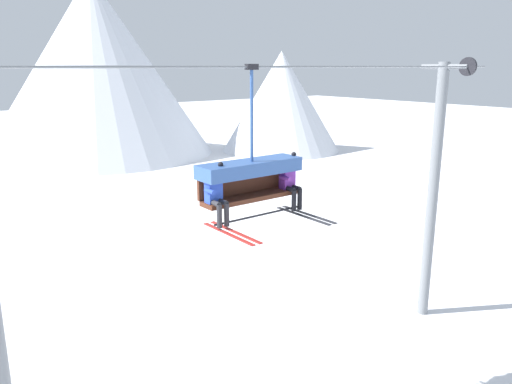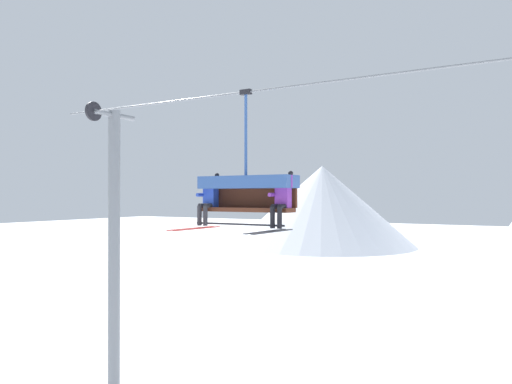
% 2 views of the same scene
% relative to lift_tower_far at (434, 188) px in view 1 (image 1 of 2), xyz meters
% --- Properties ---
extents(mountain_peak_central, '(22.05, 22.05, 16.93)m').
position_rel_lift_tower_far_xyz_m(mountain_peak_central, '(3.37, 39.65, 3.88)').
color(mountain_peak_central, white).
rests_on(mountain_peak_central, ground_plane).
extents(mountain_peak_east, '(12.15, 12.15, 10.06)m').
position_rel_lift_tower_far_xyz_m(mountain_peak_east, '(19.00, 30.26, 0.44)').
color(mountain_peak_east, white).
rests_on(mountain_peak_east, ground_plane).
extents(lift_tower_far, '(0.36, 1.88, 8.84)m').
position_rel_lift_tower_far_xyz_m(lift_tower_far, '(0.00, 0.00, 0.00)').
color(lift_tower_far, slate).
rests_on(lift_tower_far, ground_plane).
extents(lift_cable, '(15.46, 0.05, 0.05)m').
position_rel_lift_tower_far_xyz_m(lift_cable, '(-6.73, -0.78, 3.97)').
color(lift_cable, slate).
extents(chairlift_chair, '(2.44, 0.74, 3.19)m').
position_rel_lift_tower_far_xyz_m(chairlift_chair, '(-8.24, -0.71, 1.71)').
color(chairlift_chair, '#512819').
extents(skier_blue, '(0.48, 1.70, 1.34)m').
position_rel_lift_tower_far_xyz_m(skier_blue, '(-9.24, -0.92, 1.42)').
color(skier_blue, '#2847B7').
extents(skier_purple, '(0.48, 1.70, 1.34)m').
position_rel_lift_tower_far_xyz_m(skier_purple, '(-7.23, -0.92, 1.42)').
color(skier_purple, purple).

